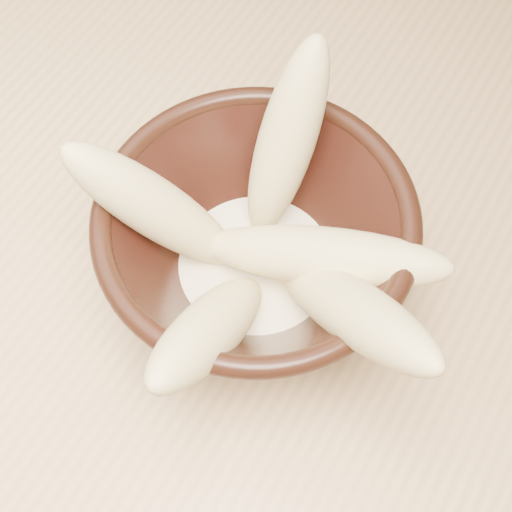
% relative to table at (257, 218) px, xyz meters
% --- Properties ---
extents(table, '(1.20, 0.80, 0.75)m').
position_rel_table_xyz_m(table, '(0.00, 0.00, 0.00)').
color(table, tan).
rests_on(table, ground).
extents(bowl, '(0.23, 0.23, 0.13)m').
position_rel_table_xyz_m(bowl, '(0.06, -0.10, 0.15)').
color(bowl, black).
rests_on(bowl, table).
extents(milk_puddle, '(0.13, 0.13, 0.02)m').
position_rel_table_xyz_m(milk_puddle, '(0.06, -0.10, 0.12)').
color(milk_puddle, '#F7EBC7').
rests_on(milk_puddle, bowl).
extents(banana_upright, '(0.04, 0.12, 0.17)m').
position_rel_table_xyz_m(banana_upright, '(0.04, -0.03, 0.20)').
color(banana_upright, '#E6DC88').
rests_on(banana_upright, bowl).
extents(banana_left, '(0.15, 0.09, 0.16)m').
position_rel_table_xyz_m(banana_left, '(-0.01, -0.13, 0.19)').
color(banana_left, '#E6DC88').
rests_on(banana_left, bowl).
extents(banana_right, '(0.18, 0.12, 0.16)m').
position_rel_table_xyz_m(banana_right, '(0.14, -0.13, 0.19)').
color(banana_right, '#E6DC88').
rests_on(banana_right, bowl).
extents(banana_across, '(0.20, 0.09, 0.10)m').
position_rel_table_xyz_m(banana_across, '(0.11, -0.09, 0.18)').
color(banana_across, '#E6DC88').
rests_on(banana_across, bowl).
extents(banana_front, '(0.05, 0.16, 0.14)m').
position_rel_table_xyz_m(banana_front, '(0.07, -0.18, 0.18)').
color(banana_front, '#E6DC88').
rests_on(banana_front, bowl).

